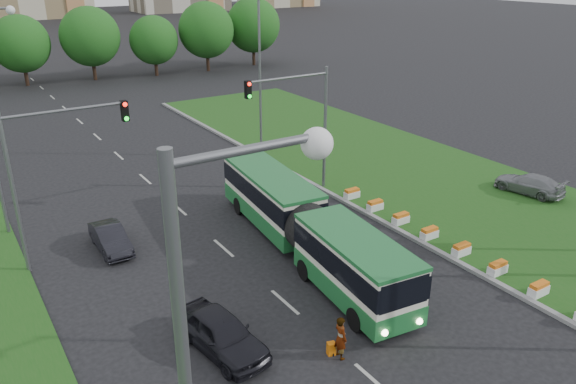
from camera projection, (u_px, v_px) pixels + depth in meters
ground at (339, 283)px, 26.25m from camera, size 360.00×360.00×0.00m
grass_median at (417, 177)px, 38.95m from camera, size 14.00×60.00×0.15m
median_kerb at (338, 198)px, 35.46m from camera, size 0.30×60.00×0.18m
lane_markings at (136, 171)px, 40.30m from camera, size 0.20×100.00×0.01m
flower_planters at (445, 241)px, 29.20m from camera, size 1.10×15.90×0.60m
traffic_mast_median at (304, 112)px, 34.38m from camera, size 5.76×0.32×8.00m
traffic_mast_left at (47, 161)px, 26.01m from camera, size 5.76×0.32×8.00m
street_lamps at (185, 120)px, 30.24m from camera, size 36.00×60.00×12.00m
tree_line at (141, 40)px, 72.30m from camera, size 120.00×8.00×9.00m
articulated_bus at (303, 225)px, 28.20m from camera, size 2.52×16.20×2.67m
car_left_near at (221, 333)px, 21.43m from camera, size 2.48×4.76×1.55m
car_left_far at (110, 238)px, 29.04m from camera, size 1.38×3.90×1.28m
car_median at (529, 184)px, 35.81m from camera, size 2.54×4.60×1.26m
pedestrian at (341, 337)px, 20.99m from camera, size 0.48×0.69×1.78m
shopping_trolley at (331, 349)px, 21.37m from camera, size 0.31×0.32×0.53m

